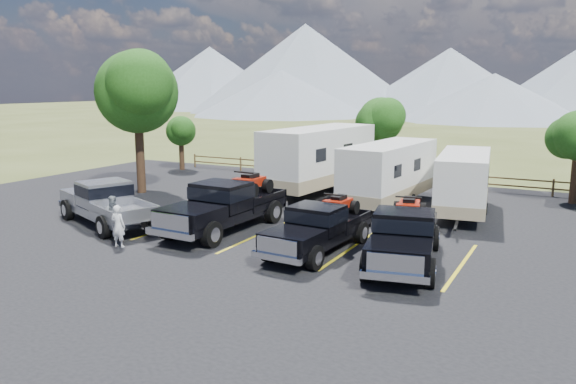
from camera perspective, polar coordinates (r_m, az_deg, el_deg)
The scene contains 17 objects.
ground at distance 18.24m, azimuth -4.42°, elevation -8.31°, with size 320.00×320.00×0.00m, color #464C20.
asphalt_lot at distance 20.70m, azimuth 0.03°, elevation -5.88°, with size 44.00×34.00×0.04m, color black.
stall_lines at distance 21.55m, azimuth 1.28°, elevation -5.14°, with size 12.12×5.50×0.01m.
tree_big_nw at distance 32.11m, azimuth -15.12°, elevation 9.77°, with size 5.54×5.18×7.84m.
tree_north at distance 35.47m, azimuth 9.35°, elevation 7.21°, with size 3.46×3.24×5.25m.
tree_nw_small at distance 40.56m, azimuth -10.84°, elevation 6.10°, with size 2.59×2.43×3.85m.
rail_fence at distance 34.25m, azimuth 15.30°, elevation 1.41°, with size 36.12×0.12×1.00m.
mountain_range at distance 121.71m, azimuth 20.31°, elevation 11.02°, with size 209.00×71.00×20.00m.
rig_left at distance 23.28m, azimuth -6.34°, elevation -1.23°, with size 2.59×6.89×2.27m.
rig_center at distance 20.24m, azimuth 3.21°, elevation -3.50°, with size 2.29×5.85×1.92m.
rig_right at distance 19.22m, azimuth 11.74°, elevation -4.27°, with size 3.19×6.49×2.08m.
trailer_left at distance 31.19m, azimuth 3.18°, elevation 3.37°, with size 3.56×10.51×3.63m.
trailer_center at distance 28.12m, azimuth 10.24°, elevation 1.85°, with size 2.93×9.03×3.12m.
trailer_right at distance 27.11m, azimuth 17.40°, elevation 0.91°, with size 3.02×8.30×2.87m.
pickup_silver at distance 25.19m, azimuth -17.97°, elevation -1.03°, with size 6.63×4.23×1.90m.
person_a at distance 21.69m, azimuth -16.87°, elevation -3.34°, with size 0.58×0.38×1.59m, color silver.
person_b at distance 23.77m, azimuth -17.27°, elevation -2.21°, with size 0.75×0.59×1.55m, color slate.
Camera 1 is at (9.27, -14.54, 5.95)m, focal length 35.00 mm.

